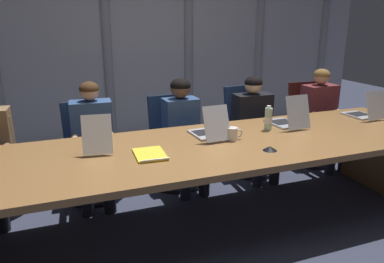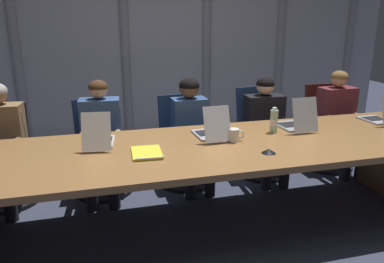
{
  "view_description": "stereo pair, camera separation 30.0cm",
  "coord_description": "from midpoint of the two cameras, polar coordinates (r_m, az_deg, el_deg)",
  "views": [
    {
      "loc": [
        -1.2,
        -2.62,
        1.71
      ],
      "look_at": [
        -0.17,
        0.08,
        0.83
      ],
      "focal_mm": 35.12,
      "sensor_mm": 36.0,
      "label": 1
    },
    {
      "loc": [
        -0.92,
        -2.71,
        1.71
      ],
      "look_at": [
        -0.17,
        0.08,
        0.83
      ],
      "focal_mm": 35.12,
      "sensor_mm": 36.0,
      "label": 2
    }
  ],
  "objects": [
    {
      "name": "ground_plane",
      "position": [
        3.34,
        0.71,
        -13.93
      ],
      "size": [
        13.57,
        13.57,
        0.0
      ],
      "primitive_type": "plane",
      "color": "#383D51"
    },
    {
      "name": "conference_table",
      "position": [
        3.08,
        0.75,
        -4.31
      ],
      "size": [
        4.22,
        1.18,
        0.73
      ],
      "color": "olive",
      "rests_on": "ground_plane"
    },
    {
      "name": "curtain_backdrop",
      "position": [
        5.19,
        -9.22,
        12.31
      ],
      "size": [
        6.79,
        0.17,
        2.63
      ],
      "color": "#B2B2B7",
      "rests_on": "ground_plane"
    },
    {
      "name": "laptop_left_mid",
      "position": [
        3.03,
        -16.87,
        -1.55
      ],
      "size": [
        0.27,
        0.43,
        0.3
      ],
      "rotation": [
        0.0,
        0.0,
        1.44
      ],
      "color": "beige",
      "rests_on": "conference_table"
    },
    {
      "name": "laptop_center",
      "position": [
        3.18,
        -0.09,
        0.09
      ],
      "size": [
        0.24,
        0.42,
        0.3
      ],
      "rotation": [
        0.0,
        0.0,
        1.62
      ],
      "color": "#BCBCC1",
      "rests_on": "conference_table"
    },
    {
      "name": "laptop_right_mid",
      "position": [
        3.59,
        12.06,
        1.71
      ],
      "size": [
        0.25,
        0.42,
        0.31
      ],
      "rotation": [
        0.0,
        0.0,
        1.61
      ],
      "color": "#A8ADB7",
      "rests_on": "conference_table"
    },
    {
      "name": "laptop_right_end",
      "position": [
        4.15,
        22.9,
        2.7
      ],
      "size": [
        0.24,
        0.38,
        0.29
      ],
      "rotation": [
        0.0,
        0.0,
        1.61
      ],
      "color": "#BCBCC1",
      "rests_on": "conference_table"
    },
    {
      "name": "office_chair_left_mid",
      "position": [
        3.91,
        -17.09,
        -4.4
      ],
      "size": [
        0.6,
        0.61,
        0.92
      ],
      "rotation": [
        0.0,
        0.0,
        -1.41
      ],
      "color": "navy",
      "rests_on": "ground_plane"
    },
    {
      "name": "office_chair_center",
      "position": [
        4.04,
        -4.87,
        -3.01
      ],
      "size": [
        0.6,
        0.6,
        0.92
      ],
      "rotation": [
        0.0,
        0.0,
        -1.52
      ],
      "color": "navy",
      "rests_on": "ground_plane"
    },
    {
      "name": "office_chair_right_mid",
      "position": [
        4.36,
        6.66,
        -1.37
      ],
      "size": [
        0.6,
        0.61,
        0.97
      ],
      "rotation": [
        0.0,
        0.0,
        -1.41
      ],
      "color": "navy",
      "rests_on": "ground_plane"
    },
    {
      "name": "office_chair_right_end",
      "position": [
        4.8,
        15.81,
        -0.22
      ],
      "size": [
        0.6,
        0.6,
        0.96
      ],
      "rotation": [
        0.0,
        0.0,
        -1.59
      ],
      "color": "#511E19",
      "rests_on": "ground_plane"
    },
    {
      "name": "person_left_mid",
      "position": [
        3.66,
        -17.11,
        -0.81
      ],
      "size": [
        0.42,
        0.57,
        1.15
      ],
      "rotation": [
        0.0,
        0.0,
        -1.65
      ],
      "color": "#335184",
      "rests_on": "ground_plane"
    },
    {
      "name": "person_center",
      "position": [
        3.81,
        -3.5,
        0.65
      ],
      "size": [
        0.37,
        0.55,
        1.13
      ],
      "rotation": [
        0.0,
        0.0,
        -1.54
      ],
      "color": "#335184",
      "rests_on": "ground_plane"
    },
    {
      "name": "person_right_mid",
      "position": [
        4.13,
        7.57,
        1.58
      ],
      "size": [
        0.43,
        0.56,
        1.11
      ],
      "rotation": [
        0.0,
        0.0,
        -1.61
      ],
      "color": "black",
      "rests_on": "ground_plane"
    },
    {
      "name": "person_right_end",
      "position": [
        4.63,
        17.58,
        2.79
      ],
      "size": [
        0.43,
        0.56,
        1.15
      ],
      "rotation": [
        0.0,
        0.0,
        -1.52
      ],
      "color": "brown",
      "rests_on": "ground_plane"
    },
    {
      "name": "water_bottle_primary",
      "position": [
        3.42,
        9.08,
        1.84
      ],
      "size": [
        0.07,
        0.07,
        0.23
      ],
      "color": "#ADD1B2",
      "rests_on": "conference_table"
    },
    {
      "name": "coffee_mug_near",
      "position": [
        3.11,
        3.49,
        -0.42
      ],
      "size": [
        0.14,
        0.09,
        0.11
      ],
      "color": "white",
      "rests_on": "conference_table"
    },
    {
      "name": "conference_mic_left_side",
      "position": [
        2.91,
        8.89,
        -2.59
      ],
      "size": [
        0.11,
        0.11,
        0.03
      ],
      "primitive_type": "cone",
      "color": "black",
      "rests_on": "conference_table"
    },
    {
      "name": "spiral_notepad",
      "position": [
        2.81,
        -9.46,
        -3.51
      ],
      "size": [
        0.24,
        0.32,
        0.03
      ],
      "rotation": [
        0.0,
        0.0,
        -0.06
      ],
      "color": "yellow",
      "rests_on": "conference_table"
    }
  ]
}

